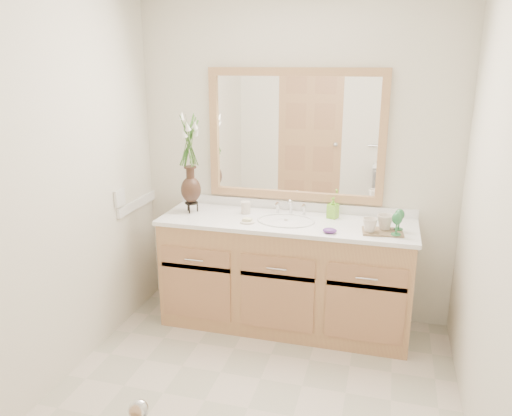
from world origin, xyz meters
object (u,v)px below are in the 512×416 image
(tumbler, at_px, (246,208))
(soap_bottle, at_px, (333,209))
(tray, at_px, (382,232))
(flower_vase, at_px, (189,147))

(tumbler, relative_size, soap_bottle, 0.65)
(tray, bearing_deg, flower_vase, 169.25)
(tumbler, relative_size, tray, 0.34)
(tumbler, distance_m, soap_bottle, 0.65)
(flower_vase, relative_size, tumbler, 8.04)
(flower_vase, distance_m, tumbler, 0.61)
(soap_bottle, relative_size, tray, 0.53)
(flower_vase, relative_size, soap_bottle, 5.21)
(flower_vase, xyz_separation_m, tray, (1.42, -0.12, -0.49))
(tumbler, xyz_separation_m, soap_bottle, (0.65, 0.06, 0.02))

